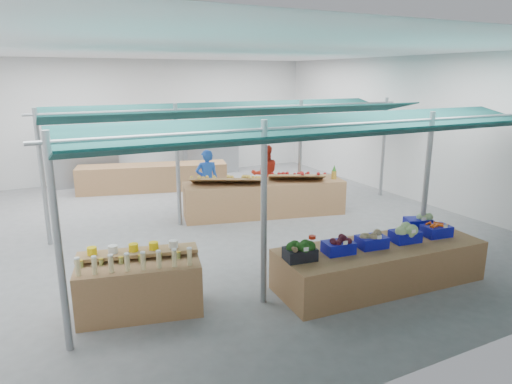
# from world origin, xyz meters

# --- Properties ---
(floor) EXTENTS (13.00, 13.00, 0.00)m
(floor) POSITION_xyz_m (0.00, 0.00, 0.00)
(floor) COLOR slate
(floor) RESTS_ON ground
(hall) EXTENTS (13.00, 13.00, 13.00)m
(hall) POSITION_xyz_m (0.00, 1.44, 2.65)
(hall) COLOR silver
(hall) RESTS_ON ground
(pole_grid) EXTENTS (10.00, 4.60, 3.00)m
(pole_grid) POSITION_xyz_m (0.75, -1.75, 1.81)
(pole_grid) COLOR gray
(pole_grid) RESTS_ON floor
(awnings) EXTENTS (9.50, 7.08, 0.30)m
(awnings) POSITION_xyz_m (0.75, -1.75, 2.78)
(awnings) COLOR #0B2F30
(awnings) RESTS_ON pole_grid
(back_shelving_left) EXTENTS (2.00, 0.50, 2.00)m
(back_shelving_left) POSITION_xyz_m (-2.50, 6.00, 1.00)
(back_shelving_left) COLOR #B23F33
(back_shelving_left) RESTS_ON floor
(back_shelving_right) EXTENTS (2.00, 0.50, 2.00)m
(back_shelving_right) POSITION_xyz_m (2.00, 6.00, 1.00)
(back_shelving_right) COLOR #B23F33
(back_shelving_right) RESTS_ON floor
(bottle_shelf) EXTENTS (2.02, 1.48, 1.11)m
(bottle_shelf) POSITION_xyz_m (-2.88, -3.39, 0.45)
(bottle_shelf) COLOR olive
(bottle_shelf) RESTS_ON floor
(veg_counter) EXTENTS (3.84, 1.49, 0.73)m
(veg_counter) POSITION_xyz_m (1.16, -4.34, 0.37)
(veg_counter) COLOR olive
(veg_counter) RESTS_ON floor
(fruit_counter) EXTENTS (4.37, 1.97, 0.91)m
(fruit_counter) POSITION_xyz_m (1.29, 0.30, 0.46)
(fruit_counter) COLOR olive
(fruit_counter) RESTS_ON floor
(far_counter) EXTENTS (4.80, 2.10, 0.85)m
(far_counter) POSITION_xyz_m (-0.67, 4.34, 0.42)
(far_counter) COLOR olive
(far_counter) RESTS_ON floor
(crate_stack) EXTENTS (0.66, 0.58, 0.66)m
(crate_stack) POSITION_xyz_m (2.94, -4.09, 0.33)
(crate_stack) COLOR #0D1195
(crate_stack) RESTS_ON floor
(vendor_left) EXTENTS (0.70, 0.54, 1.70)m
(vendor_left) POSITION_xyz_m (0.09, 1.40, 0.85)
(vendor_left) COLOR blue
(vendor_left) RESTS_ON floor
(vendor_right) EXTENTS (0.95, 0.82, 1.70)m
(vendor_right) POSITION_xyz_m (1.89, 1.40, 0.85)
(vendor_right) COLOR red
(vendor_right) RESTS_ON floor
(crate_broccoli) EXTENTS (0.54, 0.43, 0.35)m
(crate_broccoli) POSITION_xyz_m (-0.46, -4.23, 0.89)
(crate_broccoli) COLOR black
(crate_broccoli) RESTS_ON veg_counter
(crate_beets) EXTENTS (0.54, 0.43, 0.29)m
(crate_beets) POSITION_xyz_m (0.28, -4.28, 0.87)
(crate_beets) COLOR #0D1195
(crate_beets) RESTS_ON veg_counter
(crate_celeriac) EXTENTS (0.54, 0.43, 0.31)m
(crate_celeriac) POSITION_xyz_m (0.95, -4.32, 0.88)
(crate_celeriac) COLOR #0D1195
(crate_celeriac) RESTS_ON veg_counter
(crate_cabbage) EXTENTS (0.54, 0.43, 0.35)m
(crate_cabbage) POSITION_xyz_m (1.69, -4.37, 0.89)
(crate_cabbage) COLOR #0D1195
(crate_cabbage) RESTS_ON veg_counter
(crate_carrots) EXTENTS (0.54, 0.43, 0.29)m
(crate_carrots) POSITION_xyz_m (2.42, -4.42, 0.84)
(crate_carrots) COLOR #0D1195
(crate_carrots) RESTS_ON veg_counter
(sparrow) EXTENTS (0.12, 0.09, 0.11)m
(sparrow) POSITION_xyz_m (-0.63, -4.35, 0.98)
(sparrow) COLOR brown
(sparrow) RESTS_ON crate_broccoli
(pole_ribbon) EXTENTS (0.12, 0.12, 0.28)m
(pole_ribbon) POSITION_xyz_m (-0.26, -4.28, 1.08)
(pole_ribbon) COLOR #B01B0B
(pole_ribbon) RESTS_ON pole_grid
(apple_heap_yellow) EXTENTS (2.01, 1.48, 0.27)m
(apple_heap_yellow) POSITION_xyz_m (0.28, 0.44, 1.08)
(apple_heap_yellow) COLOR #997247
(apple_heap_yellow) RESTS_ON fruit_counter
(apple_heap_red) EXTENTS (1.65, 1.30, 0.27)m
(apple_heap_red) POSITION_xyz_m (2.10, 0.00, 1.08)
(apple_heap_red) COLOR #997247
(apple_heap_red) RESTS_ON fruit_counter
(pineapple) EXTENTS (0.14, 0.14, 0.39)m
(pineapple) POSITION_xyz_m (3.13, -0.24, 1.09)
(pineapple) COLOR #8C6019
(pineapple) RESTS_ON fruit_counter
(crate_extra) EXTENTS (0.60, 0.52, 0.32)m
(crate_extra) POSITION_xyz_m (2.45, -3.95, 0.88)
(crate_extra) COLOR #0D1195
(crate_extra) RESTS_ON veg_counter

